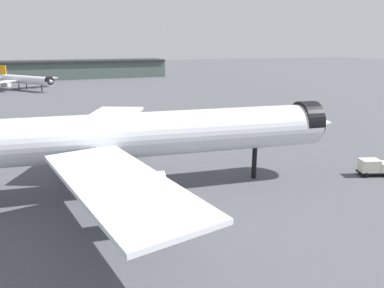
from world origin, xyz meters
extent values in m
plane|color=#4C4F54|center=(0.00, 0.00, 0.00)|extent=(900.00, 900.00, 0.00)
cylinder|color=silver|center=(-0.49, 3.64, 9.13)|extent=(61.34, 13.61, 7.02)
cone|color=silver|center=(29.80, 0.33, 9.13)|extent=(8.43, 7.68, 6.88)
cylinder|color=black|center=(28.40, 0.48, 9.66)|extent=(3.91, 7.40, 7.09)
cube|color=silver|center=(-3.32, 21.27, 8.25)|extent=(20.15, 29.01, 0.56)
cylinder|color=#B7BAC1|center=(-2.22, 17.84, 5.94)|extent=(8.90, 4.77, 3.86)
cube|color=silver|center=(-7.06, -12.97, 8.25)|extent=(15.13, 28.83, 0.56)
cylinder|color=#B7BAC1|center=(-5.25, -9.86, 5.94)|extent=(8.90, 4.77, 3.86)
cylinder|color=black|center=(18.89, 1.52, 2.81)|extent=(0.84, 0.84, 5.62)
cylinder|color=black|center=(-3.12, 7.63, 2.81)|extent=(0.84, 0.84, 5.62)
cylinder|color=black|center=(-3.92, 0.30, 2.81)|extent=(0.84, 0.84, 5.62)
cylinder|color=silver|center=(-25.26, 151.15, 5.26)|extent=(27.73, 33.74, 4.05)
cone|color=silver|center=(-12.99, 135.53, 5.26)|extent=(5.87, 5.95, 3.97)
cone|color=silver|center=(-37.54, 166.77, 5.26)|extent=(6.27, 6.51, 3.84)
cylinder|color=black|center=(-13.49, 136.17, 5.56)|extent=(4.34, 3.96, 4.09)
cube|color=silver|center=(-18.53, 160.33, 4.75)|extent=(18.98, 12.13, 0.32)
cylinder|color=#B7BAC1|center=(-19.63, 158.25, 3.42)|extent=(5.19, 5.75, 2.23)
cube|color=silver|center=(-35.77, 146.78, 4.75)|extent=(15.24, 18.39, 0.32)
cylinder|color=#B7BAC1|center=(-33.50, 147.35, 3.42)|extent=(5.19, 5.75, 2.23)
cube|color=orange|center=(-35.58, 164.27, 8.50)|extent=(3.26, 4.00, 6.47)
cube|color=silver|center=(-32.46, 167.73, 5.67)|extent=(7.83, 7.23, 0.24)
cylinder|color=black|center=(-17.41, 141.15, 1.62)|extent=(0.49, 0.49, 3.24)
cylinder|color=black|center=(-24.82, 154.02, 1.62)|extent=(0.49, 0.49, 3.24)
cylinder|color=black|center=(-28.16, 151.40, 1.62)|extent=(0.49, 0.49, 3.24)
cube|color=black|center=(39.64, -5.26, 0.62)|extent=(5.94, 3.89, 0.35)
cube|color=silver|center=(41.21, -5.77, 1.60)|extent=(2.80, 2.87, 1.60)
cube|color=silver|center=(38.70, -4.96, 1.90)|extent=(3.85, 3.21, 2.20)
cylinder|color=black|center=(41.82, -4.76, 0.45)|extent=(0.94, 0.54, 0.90)
cylinder|color=black|center=(38.16, -3.58, 0.45)|extent=(0.94, 0.54, 0.90)
cylinder|color=black|center=(37.45, -5.76, 0.45)|extent=(0.94, 0.54, 0.90)
camera|label=1|loc=(-12.83, -49.88, 22.93)|focal=33.58mm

